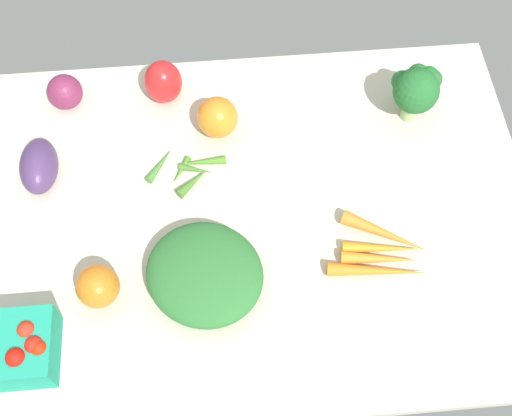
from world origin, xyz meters
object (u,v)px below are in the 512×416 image
(bell_pepper_red, at_px, (163,82))
(broccoli_head, at_px, (416,88))
(carrot_bunch, at_px, (381,252))
(okra_pile, at_px, (187,170))
(leafy_greens_clump, at_px, (205,274))
(red_onion_near_basket, at_px, (65,92))
(eggplant, at_px, (39,166))
(heirloom_tomato_orange, at_px, (98,286))
(bell_pepper_orange, at_px, (217,117))
(berry_basket, at_px, (19,348))

(bell_pepper_red, bearing_deg, broccoli_head, -9.97)
(carrot_bunch, bearing_deg, okra_pile, 148.65)
(leafy_greens_clump, bearing_deg, broccoli_head, 37.85)
(leafy_greens_clump, relative_size, bell_pepper_red, 2.19)
(okra_pile, xyz_separation_m, red_onion_near_basket, (-0.24, 0.19, 0.03))
(carrot_bunch, bearing_deg, eggplant, 160.11)
(leafy_greens_clump, relative_size, red_onion_near_basket, 2.90)
(eggplant, bearing_deg, leafy_greens_clump, 50.43)
(carrot_bunch, xyz_separation_m, leafy_greens_clump, (-0.31, -0.02, 0.02))
(bell_pepper_red, relative_size, okra_pile, 0.60)
(okra_pile, distance_m, eggplant, 0.28)
(heirloom_tomato_orange, relative_size, okra_pile, 0.48)
(bell_pepper_orange, height_order, carrot_bunch, bell_pepper_orange)
(okra_pile, distance_m, red_onion_near_basket, 0.30)
(bell_pepper_red, bearing_deg, red_onion_near_basket, 179.65)
(carrot_bunch, xyz_separation_m, heirloom_tomato_orange, (-0.49, -0.03, 0.02))
(heirloom_tomato_orange, xyz_separation_m, bell_pepper_red, (0.12, 0.43, 0.01))
(bell_pepper_red, xyz_separation_m, eggplant, (-0.24, -0.17, -0.01))
(berry_basket, relative_size, red_onion_near_basket, 1.66)
(heirloom_tomato_orange, bearing_deg, okra_pile, 56.58)
(okra_pile, height_order, red_onion_near_basket, red_onion_near_basket)
(carrot_bunch, height_order, berry_basket, berry_basket)
(leafy_greens_clump, height_order, berry_basket, berry_basket)
(heirloom_tomato_orange, bearing_deg, leafy_greens_clump, 2.93)
(heirloom_tomato_orange, height_order, okra_pile, heirloom_tomato_orange)
(heirloom_tomato_orange, xyz_separation_m, eggplant, (-0.12, 0.25, -0.00))
(leafy_greens_clump, xyz_separation_m, eggplant, (-0.30, 0.24, 0.00))
(carrot_bunch, relative_size, red_onion_near_basket, 2.71)
(bell_pepper_red, distance_m, okra_pile, 0.20)
(berry_basket, height_order, red_onion_near_basket, berry_basket)
(leafy_greens_clump, xyz_separation_m, okra_pile, (-0.02, 0.23, -0.02))
(carrot_bunch, relative_size, leafy_greens_clump, 0.93)
(red_onion_near_basket, relative_size, broccoli_head, 0.56)
(leafy_greens_clump, bearing_deg, bell_pepper_orange, 82.78)
(leafy_greens_clump, bearing_deg, eggplant, 140.66)
(heirloom_tomato_orange, bearing_deg, carrot_bunch, 3.75)
(berry_basket, distance_m, red_onion_near_basket, 0.53)
(leafy_greens_clump, distance_m, berry_basket, 0.32)
(bell_pepper_red, height_order, berry_basket, bell_pepper_red)
(leafy_greens_clump, xyz_separation_m, broccoli_head, (0.43, 0.33, 0.05))
(eggplant, xyz_separation_m, broccoli_head, (0.73, 0.09, 0.05))
(broccoli_head, bearing_deg, red_onion_near_basket, 172.77)
(bell_pepper_red, bearing_deg, leafy_greens_clump, -81.58)
(eggplant, bearing_deg, bell_pepper_orange, 102.97)
(bell_pepper_red, relative_size, eggplant, 0.80)
(okra_pile, bearing_deg, carrot_bunch, -31.35)
(heirloom_tomato_orange, distance_m, broccoli_head, 0.70)
(bell_pepper_red, distance_m, broccoli_head, 0.50)
(bell_pepper_orange, xyz_separation_m, bell_pepper_red, (-0.10, 0.09, 0.01))
(bell_pepper_red, height_order, okra_pile, bell_pepper_red)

